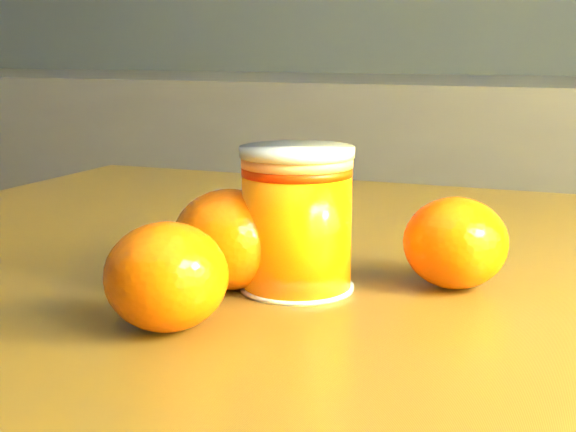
% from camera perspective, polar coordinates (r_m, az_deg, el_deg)
% --- Properties ---
extents(kitchen_counter, '(3.15, 0.60, 0.90)m').
position_cam_1_polar(kitchen_counter, '(1.98, -3.80, -3.22)').
color(kitchen_counter, '#545459').
rests_on(kitchen_counter, ground).
extents(table, '(1.11, 0.80, 0.81)m').
position_cam_1_polar(table, '(0.62, 10.65, -13.27)').
color(table, brown).
rests_on(table, ground).
extents(juice_glass, '(0.08, 0.08, 0.09)m').
position_cam_1_polar(juice_glass, '(0.53, 0.63, -0.28)').
color(juice_glass, orange).
rests_on(juice_glass, table).
extents(orange_front, '(0.09, 0.09, 0.07)m').
position_cam_1_polar(orange_front, '(0.54, -4.18, -1.66)').
color(orange_front, '#E15904').
rests_on(orange_front, table).
extents(orange_back, '(0.08, 0.08, 0.06)m').
position_cam_1_polar(orange_back, '(0.55, 11.83, -1.88)').
color(orange_back, '#E15904').
rests_on(orange_back, table).
extents(orange_extra, '(0.09, 0.09, 0.06)m').
position_cam_1_polar(orange_extra, '(0.46, -8.64, -4.28)').
color(orange_extra, '#E15904').
rests_on(orange_extra, table).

